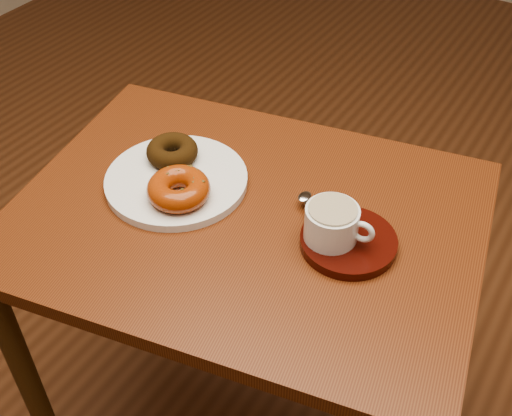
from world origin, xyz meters
The scene contains 7 objects.
cafe_table centered at (-0.15, 0.17, 0.62)m, with size 0.89×0.74×0.74m.
donut_plate centered at (-0.30, 0.16, 0.75)m, with size 0.26×0.26×0.02m, color white.
donut_cinnamon centered at (-0.34, 0.20, 0.78)m, with size 0.09×0.09×0.03m, color #311D09.
donut_caramel centered at (-0.26, 0.12, 0.78)m, with size 0.15×0.15×0.04m.
saucer centered at (0.03, 0.19, 0.75)m, with size 0.16×0.16×0.02m, color #340B07.
coffee_cup centered at (0.00, 0.17, 0.79)m, with size 0.11×0.09×0.06m.
teaspoon centered at (-0.07, 0.23, 0.76)m, with size 0.06×0.08×0.01m.
Camera 1 is at (0.29, -0.51, 1.48)m, focal length 45.00 mm.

